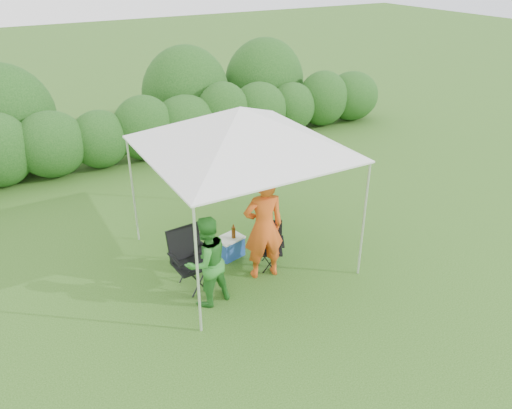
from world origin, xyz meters
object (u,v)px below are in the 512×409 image
chair_left (189,255)px  woman (207,262)px  chair_right (269,242)px  man (264,227)px  canopy (241,129)px  cooler (230,247)px

chair_left → woman: bearing=-87.1°
chair_right → man: (-0.25, -0.22, 0.49)m
canopy → chair_left: canopy is taller
woman → cooler: size_ratio=2.79×
canopy → woman: canopy is taller
chair_right → woman: size_ratio=0.54×
chair_right → man: 0.59m
canopy → woman: bearing=-140.4°
chair_right → man: man is taller
cooler → chair_right: bearing=-63.3°
chair_left → cooler: bearing=20.0°
chair_right → canopy: bearing=148.3°
chair_right → man: bearing=-109.5°
man → woman: 1.18m
chair_right → chair_left: size_ratio=0.80×
chair_left → man: man is taller
chair_right → woman: woman is taller
man → woman: (-1.14, -0.21, -0.19)m
man → woman: bearing=21.3°
woman → chair_left: bearing=-92.8°
chair_right → cooler: bearing=158.9°
chair_right → man: size_ratio=0.43×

